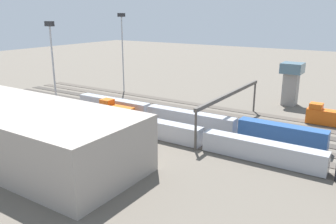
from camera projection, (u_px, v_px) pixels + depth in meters
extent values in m
plane|color=#60594F|center=(194.00, 121.00, 88.35)|extent=(400.00, 400.00, 0.00)
cube|color=#4C443D|center=(219.00, 108.00, 100.45)|extent=(140.00, 2.80, 0.12)
cube|color=#4C443D|center=(211.00, 112.00, 96.41)|extent=(140.00, 2.80, 0.12)
cube|color=#3D3833|center=(203.00, 116.00, 92.37)|extent=(140.00, 2.80, 0.12)
cube|color=#3D3833|center=(194.00, 121.00, 88.34)|extent=(140.00, 2.80, 0.12)
cube|color=#4C443D|center=(184.00, 126.00, 84.30)|extent=(140.00, 2.80, 0.12)
cube|color=#4C443D|center=(173.00, 132.00, 80.26)|extent=(140.00, 2.80, 0.12)
cube|color=#4C443D|center=(161.00, 138.00, 76.22)|extent=(140.00, 2.80, 0.12)
cube|color=#D85914|center=(116.00, 113.00, 88.75)|extent=(10.00, 3.00, 3.60)
cube|color=#D85914|center=(107.00, 102.00, 89.63)|extent=(3.00, 2.70, 1.40)
cube|color=#A8AAB2|center=(262.00, 151.00, 63.98)|extent=(23.00, 3.00, 3.80)
cube|color=#A8AAB2|center=(155.00, 128.00, 76.60)|extent=(23.00, 3.00, 3.80)
cube|color=#A8AAB2|center=(78.00, 112.00, 89.21)|extent=(23.00, 3.00, 3.80)
cube|color=#D85914|center=(328.00, 118.00, 84.72)|extent=(10.00, 3.00, 3.60)
cube|color=#D85914|center=(316.00, 106.00, 85.60)|extent=(3.00, 2.70, 1.40)
cube|color=#285193|center=(281.00, 135.00, 71.52)|extent=(18.00, 3.00, 4.40)
cube|color=#A8AAB2|center=(190.00, 119.00, 82.92)|extent=(23.00, 3.00, 3.80)
cube|color=#A8AAB2|center=(114.00, 105.00, 95.54)|extent=(23.00, 3.00, 3.80)
cylinder|color=#9EA0A5|center=(54.00, 75.00, 85.83)|extent=(0.44, 0.44, 23.52)
cube|color=#262628|center=(49.00, 24.00, 82.43)|extent=(2.80, 0.70, 1.20)
cylinder|color=#9EA0A5|center=(123.00, 55.00, 118.48)|extent=(0.44, 0.44, 25.38)
cube|color=#262628|center=(121.00, 15.00, 114.81)|extent=(2.80, 0.70, 1.20)
cylinder|color=#4C4742|center=(254.00, 97.00, 96.03)|extent=(0.50, 0.50, 8.00)
cylinder|color=#4C4742|center=(196.00, 132.00, 68.41)|extent=(0.50, 0.50, 8.00)
cube|color=#4C4742|center=(231.00, 94.00, 81.01)|extent=(0.70, 35.00, 0.80)
cube|color=#9E9389|center=(11.00, 129.00, 66.66)|extent=(55.93, 18.87, 10.12)
cube|color=gray|center=(290.00, 89.00, 102.91)|extent=(4.00, 4.00, 9.59)
cube|color=slate|center=(292.00, 68.00, 101.17)|extent=(6.00, 6.00, 3.00)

